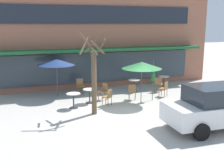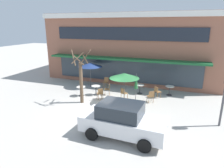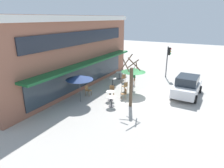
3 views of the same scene
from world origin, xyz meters
name	(u,v)px [view 2 (image 2 of 3)]	position (x,y,z in m)	size (l,w,h in m)	color
ground_plane	(98,109)	(0.00, 0.00, 0.00)	(80.00, 80.00, 0.00)	#ADA8A0
building_facade	(135,46)	(0.00, 9.96, 3.26)	(16.75, 9.10, 6.51)	#935B47
cafe_table_near_wall	(170,89)	(4.21, 4.55, 0.52)	(0.70, 0.70, 0.76)	#333338
cafe_table_streetside	(140,88)	(1.89, 4.12, 0.52)	(0.70, 0.70, 0.76)	#333338
cafe_table_by_tree	(96,89)	(-1.36, 2.60, 0.52)	(0.70, 0.70, 0.76)	#333338
cafe_table_mid_patio	(81,90)	(-2.36, 1.97, 0.52)	(0.70, 0.70, 0.76)	#333338
patio_umbrella_green_folded	(136,81)	(2.06, 1.99, 1.63)	(0.28, 0.28, 2.20)	#4C4C51
patio_umbrella_cream_folded	(90,65)	(-2.76, 4.52, 2.02)	(2.10, 2.10, 2.20)	#4C4C51
patio_umbrella_corner_open	(124,76)	(1.26, 1.76, 2.02)	(2.10, 2.10, 2.20)	#4C4C51
cafe_chair_0	(151,96)	(3.06, 2.44, 0.53)	(0.56, 0.56, 0.89)	olive
cafe_chair_1	(106,82)	(-1.36, 4.80, 0.53)	(0.40, 0.40, 0.89)	olive
cafe_chair_2	(157,91)	(3.34, 3.65, 0.53)	(0.57, 0.57, 0.89)	olive
cafe_chair_3	(108,89)	(-0.45, 2.97, 0.53)	(0.52, 0.52, 0.89)	olive
cafe_chair_4	(100,93)	(-0.61, 1.74, 0.53)	(0.56, 0.56, 0.89)	olive
cafe_chair_5	(124,93)	(1.03, 2.42, 0.53)	(0.54, 0.54, 0.89)	olive
parked_sedan	(123,120)	(2.51, -2.61, 0.88)	(4.26, 2.13, 1.76)	silver
street_tree	(81,79)	(-1.63, 0.76, 1.79)	(1.41, 1.42, 3.83)	brown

